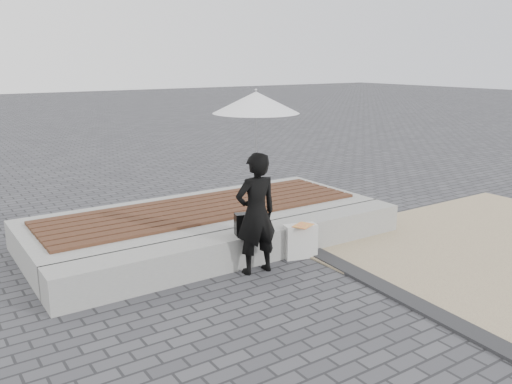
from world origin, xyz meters
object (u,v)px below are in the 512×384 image
Objects in this scene: woman at (256,214)px; parasol at (256,102)px; seating_ledge at (249,246)px; canvas_tote at (300,241)px; handbag at (250,223)px.

woman is 1.16× the size of parasol.
seating_ledge is 11.27× the size of canvas_tote.
seating_ledge is 0.66m from woman.
woman is at bearing -158.23° from canvas_tote.
parasol reaches higher than woman.
canvas_tote is (0.62, -0.28, 0.02)m from seating_ledge.
seating_ledge is at bearing 70.17° from parasol.
handbag is 0.86× the size of canvas_tote.
seating_ledge is at bearing 171.10° from canvas_tote.
woman is 1.30m from parasol.
handbag is (-0.05, -0.11, 0.33)m from seating_ledge.
canvas_tote is at bearing -170.23° from woman.
parasol is 1.53m from handbag.
canvas_tote is at bearing 6.55° from parasol.
woman reaches higher than canvas_tote.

